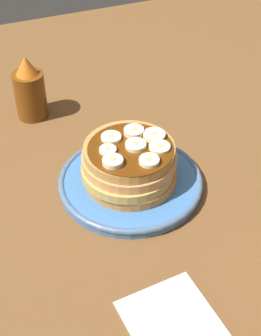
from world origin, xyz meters
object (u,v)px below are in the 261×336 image
Objects in this scene: banana_slice_4 at (111,138)px; banana_slice_5 at (134,132)px; plate at (130,182)px; banana_slice_1 at (108,150)px; banana_slice_3 at (113,162)px; banana_slice_0 at (135,144)px; banana_slice_2 at (160,147)px; banana_slice_6 at (149,161)px; napkin at (171,319)px; banana_slice_7 at (154,135)px; syrup_bottle at (30,91)px; pancake_stack at (128,164)px.

banana_slice_4 is 3.86cm from banana_slice_5.
banana_slice_1 is (-0.61, -3.49, 7.13)cm from plate.
banana_slice_3 is at bearing -18.48° from banana_slice_4.
banana_slice_2 is at bearing 56.34° from banana_slice_0.
banana_slice_6 reaches higher than napkin.
banana_slice_1 is 0.24× the size of napkin.
banana_slice_7 is 0.28× the size of syrup_bottle.
syrup_bottle reaches higher than banana_slice_1.
plate is at bearing 20.39° from syrup_bottle.
banana_slice_0 is 1.22× the size of banana_slice_1.
banana_slice_6 is at bearing 4.66° from banana_slice_0.
banana_slice_1 is 0.75× the size of banana_slice_7.
banana_slice_1 is at bearing 173.78° from banana_slice_3.
banana_slice_0 is 1.01× the size of banana_slice_5.
napkin is at bearing 5.49° from syrup_bottle.
banana_slice_0 is 5.48cm from banana_slice_3.
pancake_stack is at bearing 28.38° from banana_slice_4.
banana_slice_3 reaches higher than plate.
banana_slice_3 is 0.25× the size of syrup_bottle.
napkin is (28.21, -6.78, -8.11)cm from banana_slice_5.
banana_slice_7 is at bearing 71.95° from banana_slice_4.
syrup_bottle reaches higher than banana_slice_5.
banana_slice_4 is (-3.09, -1.67, 3.45)cm from pancake_stack.
banana_slice_0 is 0.98× the size of banana_slice_2.
syrup_bottle reaches higher than banana_slice_4.
banana_slice_6 is at bearing 163.68° from napkin.
banana_slice_1 is at bearing -99.83° from plate.
banana_slice_4 is at bearing 149.97° from banana_slice_1.
banana_slice_1 is 0.87× the size of banana_slice_6.
banana_slice_0 is (-0.17, 1.10, 3.52)cm from pancake_stack.
banana_slice_5 is 0.91× the size of banana_slice_7.
pancake_stack is 4.90× the size of banana_slice_5.
banana_slice_4 is at bearing 18.95° from syrup_bottle.
banana_slice_3 is 9.15cm from banana_slice_7.
plate is at bearing 39.28° from pancake_stack.
banana_slice_7 reaches higher than banana_slice_1.
banana_slice_2 is 0.26× the size of syrup_bottle.
syrup_bottle is at bearing -150.15° from banana_slice_7.
banana_slice_5 is (-3.03, 2.19, 3.60)cm from pancake_stack.
banana_slice_2 is at bearing 130.73° from banana_slice_6.
banana_slice_0 reaches higher than banana_slice_1.
banana_slice_2 is at bearing 73.05° from banana_slice_1.
banana_slice_0 is at bearing -123.66° from banana_slice_2.
pancake_stack is 1.44× the size of napkin.
syrup_bottle is (-25.74, -10.60, -2.61)cm from banana_slice_0.
banana_slice_3 is at bearing -66.53° from banana_slice_7.
banana_slice_2 is 1.03× the size of banana_slice_4.
banana_slice_2 reaches higher than plate.
plate is at bearing -62.42° from banana_slice_0.
pancake_stack is 5.89cm from banana_slice_2.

